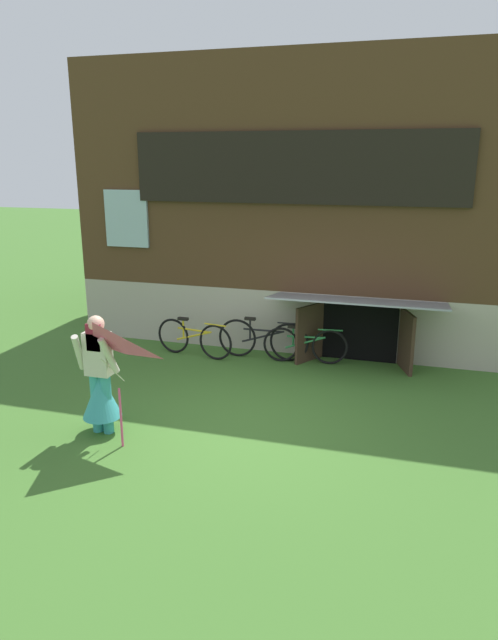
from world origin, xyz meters
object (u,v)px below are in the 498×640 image
person (100,384)px  bicycle_yellow (194,338)px  bicycle_green (305,345)px  kite (95,354)px  bicycle_black (263,339)px

person → bicycle_yellow: person is taller
bicycle_yellow → bicycle_green: bearing=15.6°
bicycle_green → bicycle_yellow: size_ratio=0.97×
kite → bicycle_yellow: kite is taller
kite → bicycle_yellow: 3.88m
bicycle_green → bicycle_black: 0.79m
bicycle_black → person: bearing=-111.8°
person → bicycle_black: (1.32, 3.46, -0.31)m
person → bicycle_black: person is taller
kite → bicycle_black: (1.04, 3.98, -0.94)m
bicycle_green → bicycle_yellow: bicycle_yellow is taller
bicycle_yellow → bicycle_black: bearing=19.6°
kite → bicycle_green: 4.48m
bicycle_green → bicycle_yellow: (-2.06, -0.22, 0.01)m
person → bicycle_black: 3.72m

